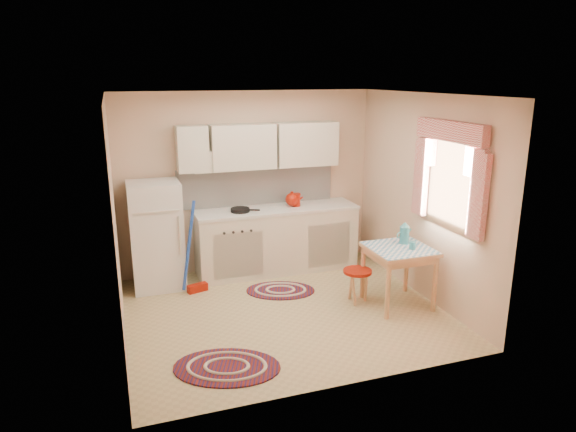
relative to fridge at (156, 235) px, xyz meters
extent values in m
plane|color=tan|center=(1.32, -1.25, -0.70)|extent=(3.60, 3.60, 0.00)
cube|color=silver|center=(1.32, -1.25, 1.80)|extent=(3.60, 3.20, 0.04)
cube|color=#CEA88B|center=(1.32, 0.35, 0.55)|extent=(3.60, 0.04, 2.50)
cube|color=#CEA88B|center=(1.32, -2.85, 0.55)|extent=(3.60, 0.04, 2.50)
cube|color=#CEA88B|center=(-0.48, -1.25, 0.55)|extent=(0.04, 3.20, 2.50)
cube|color=#CEA88B|center=(3.12, -1.25, 0.55)|extent=(0.04, 3.20, 2.50)
cube|color=white|center=(1.45, 0.34, 0.50)|extent=(2.25, 0.03, 0.55)
cube|color=beige|center=(1.45, 0.19, 1.07)|extent=(2.25, 0.33, 0.60)
cube|color=white|center=(3.10, -1.80, 0.85)|extent=(0.04, 0.85, 0.95)
cube|color=white|center=(0.00, 0.00, 0.00)|extent=(0.65, 0.60, 1.40)
cube|color=beige|center=(1.65, 0.05, -0.26)|extent=(2.25, 0.60, 0.88)
cube|color=silver|center=(1.65, 0.05, 0.20)|extent=(2.27, 0.62, 0.04)
cylinder|color=black|center=(1.12, 0.00, 0.24)|extent=(0.34, 0.34, 0.05)
cylinder|color=#9A1405|center=(1.94, 0.05, 0.30)|extent=(0.11, 0.11, 0.16)
cube|color=tan|center=(2.68, -1.50, -0.34)|extent=(0.72, 0.72, 0.72)
cylinder|color=#9A1405|center=(2.25, -1.30, -0.49)|extent=(0.41, 0.41, 0.42)
cylinder|color=teal|center=(2.79, -1.60, 0.07)|extent=(0.09, 0.09, 0.10)
camera|label=1|loc=(-0.43, -6.52, 2.00)|focal=32.00mm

